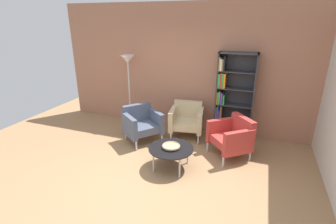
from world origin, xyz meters
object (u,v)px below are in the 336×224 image
Objects in this scene: armchair_by_bookshelf at (187,119)px; armchair_near_window at (142,123)px; coffee_table_low at (171,149)px; armchair_corner_red at (232,136)px; bookshelf_tall at (231,97)px; floor_lamp_torchiere at (128,68)px; decorative_bowl at (171,146)px.

armchair_near_window is at bearing -156.13° from armchair_by_bookshelf.
armchair_corner_red is at bearing 40.89° from coffee_table_low.
armchair_near_window reaches higher than coffee_table_low.
bookshelf_tall is 2.00× the size of armchair_corner_red.
floor_lamp_torchiere is at bearing -175.85° from bookshelf_tall.
coffee_table_low is 0.99× the size of armchair_by_bookshelf.
armchair_corner_red is at bearing -50.68° from armchair_near_window.
bookshelf_tall is at bearing 65.64° from decorative_bowl.
floor_lamp_torchiere reaches higher than armchair_by_bookshelf.
floor_lamp_torchiere is at bearing 81.27° from armchair_near_window.
bookshelf_tall is at bearing 4.15° from floor_lamp_torchiere.
coffee_table_low is at bearing -94.49° from armchair_by_bookshelf.
armchair_corner_red is at bearing -35.83° from armchair_by_bookshelf.
armchair_by_bookshelf is at bearing 94.82° from coffee_table_low.
armchair_by_bookshelf is at bearing -156.94° from armchair_corner_red.
armchair_by_bookshelf reaches higher than decorative_bowl.
coffee_table_low is at bearing -42.97° from floor_lamp_torchiere.
armchair_by_bookshelf and armchair_near_window have the same top height.
bookshelf_tall is at bearing -24.06° from armchair_near_window.
coffee_table_low is 2.50× the size of decorative_bowl.
decorative_bowl is at bearing -94.49° from armchair_by_bookshelf.
armchair_corner_red is (0.18, -0.88, -0.52)m from bookshelf_tall.
decorative_bowl is 2.46m from floor_lamp_torchiere.
coffee_table_low is at bearing -116.57° from decorative_bowl.
decorative_bowl is at bearing -42.97° from floor_lamp_torchiere.
decorative_bowl is at bearing -114.36° from bookshelf_tall.
armchair_by_bookshelf reaches higher than coffee_table_low.
coffee_table_low is 1.37m from armchair_by_bookshelf.
armchair_by_bookshelf is at bearing -18.25° from armchair_near_window.
armchair_near_window reaches higher than decorative_bowl.
armchair_near_window is (-0.85, -0.56, 0.00)m from armchair_by_bookshelf.
armchair_by_bookshelf is at bearing 94.82° from decorative_bowl.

